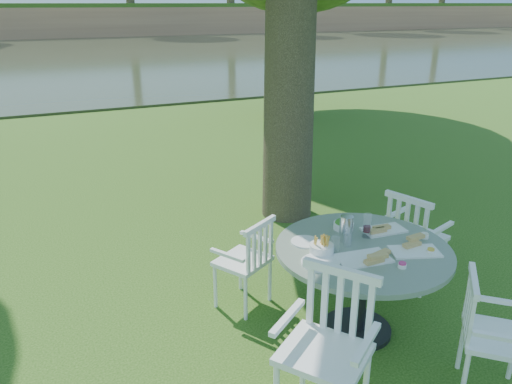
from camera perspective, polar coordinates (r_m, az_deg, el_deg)
ground at (r=4.95m, az=0.97°, el=-9.99°), size 140.00×140.00×0.00m
table at (r=4.03m, az=12.01°, el=-8.14°), size 1.36×1.36×0.77m
chair_ne at (r=4.83m, az=17.32°, el=-4.51°), size 0.57×0.59×0.93m
chair_nw at (r=4.31m, az=-0.65°, el=-7.48°), size 0.56×0.55×0.84m
chair_sw at (r=3.27m, az=8.55°, el=-15.89°), size 0.68×0.69×1.01m
chair_se at (r=3.77m, az=24.50°, el=-13.88°), size 0.60×0.60×0.87m
tableware at (r=3.95m, az=10.77°, el=-5.50°), size 1.15×0.83×0.21m
river at (r=27.02m, az=-21.01°, el=14.12°), size 100.00×28.00×0.12m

